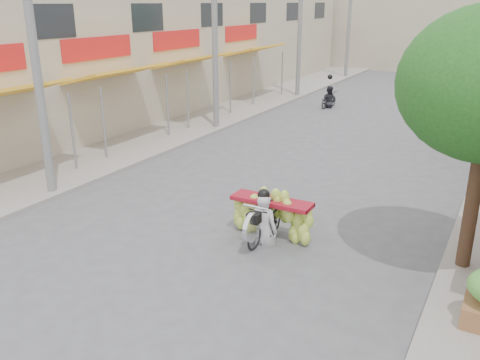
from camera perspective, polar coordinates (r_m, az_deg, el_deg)
name	(u,v)px	position (r m, az deg, el deg)	size (l,w,h in m)	color
ground	(130,293)	(10.06, -12.30, -12.29)	(120.00, 120.00, 0.00)	#56565B
sidewalk_left	(220,112)	(25.41, -2.23, 7.68)	(4.00, 60.00, 0.12)	gray
shophouse_row_left	(125,48)	(27.11, -12.84, 14.25)	(9.77, 40.00, 6.00)	#B4A78E
far_building	(447,25)	(44.72, 22.20, 15.84)	(20.00, 6.00, 7.00)	#B4A78E
utility_pole_near	(34,50)	(14.66, -22.14, 13.39)	(0.60, 0.24, 8.00)	slate
utility_pole_mid	(215,32)	(21.52, -2.85, 16.22)	(0.60, 0.24, 8.00)	slate
utility_pole_far	(300,24)	(29.56, 6.74, 16.97)	(0.60, 0.24, 8.00)	slate
utility_pole_back	(349,20)	(38.03, 12.18, 17.20)	(0.60, 0.24, 8.00)	slate
banana_motorbike	(267,210)	(11.56, 3.09, -3.41)	(2.20, 1.81, 2.23)	black
bg_motorbike_a	(329,93)	(26.97, 9.98, 9.62)	(0.84, 1.53, 1.95)	black
bg_motorbike_b	(437,93)	(27.97, 21.26, 9.07)	(1.13, 1.95, 1.95)	black
bg_motorbike_c	(429,74)	(35.56, 20.45, 11.12)	(1.01, 1.52, 1.95)	black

